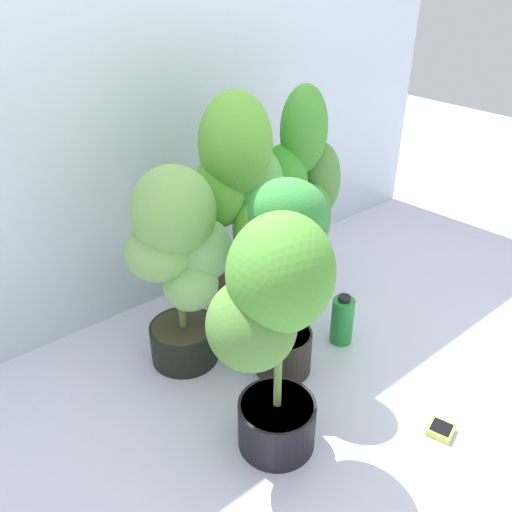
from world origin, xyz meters
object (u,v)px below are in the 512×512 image
object	(u,v)px
potted_plant_back_center	(240,201)
nutrient_bottle	(342,320)
hygrometer_box	(441,430)
potted_plant_center	(281,266)
potted_plant_back_right	(302,188)
potted_plant_front_left	(272,319)
potted_plant_back_left	(180,256)

from	to	relation	value
potted_plant_back_center	nutrient_bottle	world-z (taller)	potted_plant_back_center
hygrometer_box	potted_plant_center	bearing A→B (deg)	3.40
potted_plant_back_center	hygrometer_box	bearing A→B (deg)	-82.58
potted_plant_center	potted_plant_back_right	size ratio (longest dim) A/B	0.80
potted_plant_front_left	potted_plant_back_center	world-z (taller)	potted_plant_back_center
potted_plant_front_left	potted_plant_back_right	bearing A→B (deg)	39.98
potted_plant_back_right	potted_plant_back_left	world-z (taller)	potted_plant_back_right
potted_plant_back_left	potted_plant_center	bearing A→B (deg)	-50.83
potted_plant_back_right	potted_plant_back_left	size ratio (longest dim) A/B	1.22
potted_plant_front_left	potted_plant_back_center	distance (m)	0.68
potted_plant_front_left	potted_plant_center	bearing A→B (deg)	43.36
potted_plant_center	hygrometer_box	xyz separation A→B (m)	(0.21, -0.58, -0.45)
potted_plant_front_left	potted_plant_back_center	xyz separation A→B (m)	(0.35, 0.58, 0.06)
nutrient_bottle	hygrometer_box	bearing A→B (deg)	-101.06
potted_plant_center	potted_plant_back_left	bearing A→B (deg)	129.17
potted_plant_center	potted_plant_back_left	world-z (taller)	potted_plant_back_left
potted_plant_back_center	nutrient_bottle	xyz separation A→B (m)	(0.23, -0.37, -0.46)
potted_plant_front_left	nutrient_bottle	size ratio (longest dim) A/B	3.77
potted_plant_back_right	hygrometer_box	bearing A→B (deg)	-100.42
potted_plant_back_center	hygrometer_box	size ratio (longest dim) A/B	9.93
potted_plant_center	hygrometer_box	world-z (taller)	potted_plant_center
potted_plant_back_left	hygrometer_box	xyz separation A→B (m)	(0.43, -0.86, -0.45)
potted_plant_back_center	potted_plant_back_right	xyz separation A→B (m)	(0.28, -0.06, -0.00)
potted_plant_center	nutrient_bottle	xyz separation A→B (m)	(0.31, -0.04, -0.36)
hygrometer_box	nutrient_bottle	size ratio (longest dim) A/B	0.45
hygrometer_box	potted_plant_back_center	bearing A→B (deg)	-8.75
potted_plant_back_left	nutrient_bottle	size ratio (longest dim) A/B	3.65
potted_plant_center	potted_plant_back_right	world-z (taller)	potted_plant_back_right
potted_plant_front_left	potted_plant_back_left	bearing A→B (deg)	86.08
potted_plant_back_center	potted_plant_back_left	size ratio (longest dim) A/B	1.24
potted_plant_center	potted_plant_front_left	bearing A→B (deg)	-136.64
potted_plant_back_center	potted_plant_back_left	world-z (taller)	potted_plant_back_center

